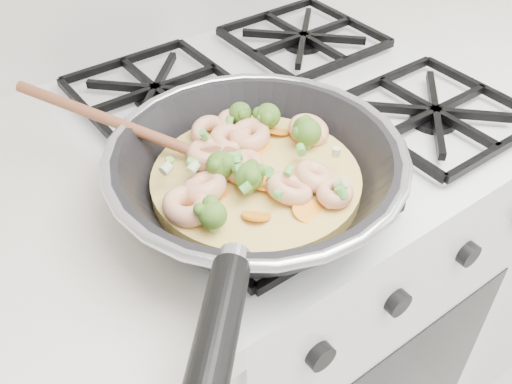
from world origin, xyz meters
TOP-DOWN VIEW (x-y plane):
  - stove at (0.00, 1.70)m, footprint 0.60×0.60m
  - skillet at (-0.18, 1.55)m, footprint 0.43×0.52m

SIDE VIEW (x-z plane):
  - stove at x=0.00m, z-range 0.00..0.92m
  - skillet at x=-0.18m, z-range 0.91..1.01m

